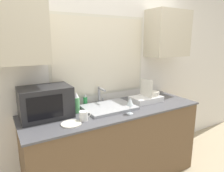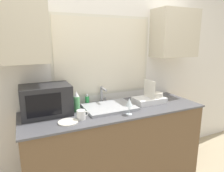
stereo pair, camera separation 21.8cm
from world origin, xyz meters
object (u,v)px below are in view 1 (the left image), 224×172
Objects in this scene: faucet at (100,94)px; mug_near_sink at (84,116)px; spray_bottle at (77,103)px; dish_rack at (147,98)px; soap_bottle at (85,101)px; wine_glass at (130,102)px; microwave at (45,102)px.

faucet is 0.57m from mug_near_sink.
mug_near_sink is at bearing -94.89° from spray_bottle.
dish_rack reaches higher than mug_near_sink.
faucet is 0.41m from spray_bottle.
faucet reaches higher than soap_bottle.
spray_bottle is at bearing -135.32° from soap_bottle.
spray_bottle is at bearing 145.88° from wine_glass.
soap_bottle reaches higher than mug_near_sink.
wine_glass reaches higher than soap_bottle.
faucet is 1.14× the size of wine_glass.
wine_glass is at bearing -9.14° from mug_near_sink.
soap_bottle is (0.18, 0.17, -0.05)m from spray_bottle.
faucet reaches higher than wine_glass.
microwave reaches higher than soap_bottle.
wine_glass is (0.10, -0.49, 0.01)m from faucet.
faucet is at bearing 9.99° from microwave.
microwave is at bearing -164.94° from soap_bottle.
spray_bottle reaches higher than mug_near_sink.
microwave is 0.32m from spray_bottle.
soap_bottle is at bearing 44.68° from spray_bottle.
microwave reaches higher than mug_near_sink.
faucet is at bearing 102.08° from wine_glass.
soap_bottle is at bearing 176.95° from faucet.
microwave is 0.87m from wine_glass.
mug_near_sink is at bearing -134.15° from faucet.
soap_bottle is 0.74× the size of wine_glass.
wine_glass is (0.30, -0.50, 0.07)m from soap_bottle.
mug_near_sink is 0.67× the size of wine_glass.
spray_bottle is 0.58m from wine_glass.
dish_rack is at bearing 9.83° from mug_near_sink.
faucet is 0.60m from dish_rack.
microwave is at bearing 135.87° from mug_near_sink.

